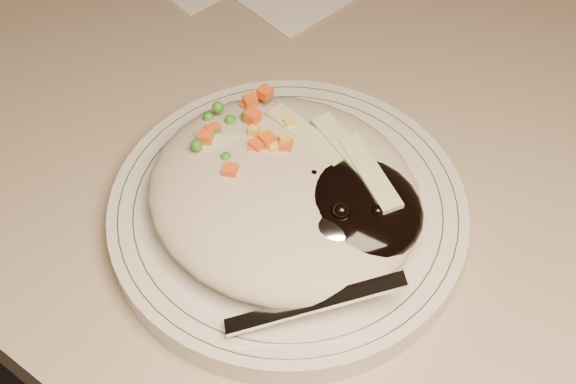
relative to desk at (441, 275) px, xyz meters
The scene contains 4 objects.
desk is the anchor object (origin of this frame).
plate 0.27m from the desk, 113.74° to the right, with size 0.25×0.25×0.02m, color silver.
plate_rim 0.28m from the desk, 113.74° to the right, with size 0.24×0.24×0.00m.
meal 0.30m from the desk, 112.33° to the right, with size 0.21×0.19×0.05m.
Camera 1 is at (0.14, 0.95, 1.21)m, focal length 50.00 mm.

